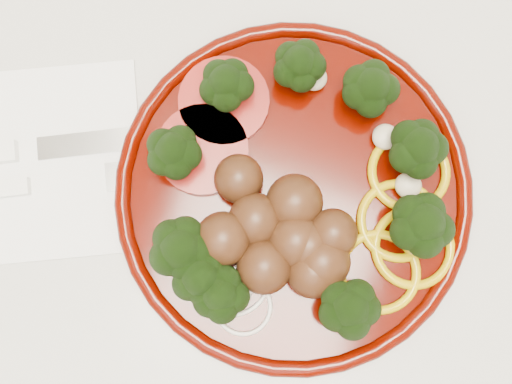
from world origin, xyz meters
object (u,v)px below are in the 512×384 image
(plate, at_px, (291,199))
(fork, at_px, (6,188))
(knife, at_px, (9,152))
(napkin, at_px, (43,162))

(plate, distance_m, fork, 0.24)
(plate, relative_size, fork, 1.50)
(knife, bearing_deg, plate, -16.71)
(plate, distance_m, napkin, 0.22)
(napkin, distance_m, fork, 0.04)
(knife, distance_m, fork, 0.03)
(plate, height_order, napkin, plate)
(knife, relative_size, fork, 1.13)
(napkin, relative_size, fork, 0.84)
(napkin, xyz_separation_m, fork, (-0.02, -0.03, 0.01))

